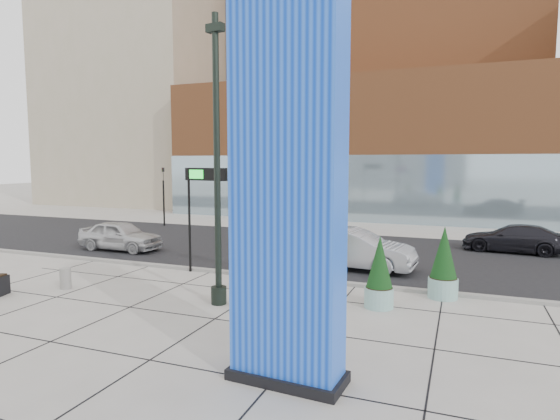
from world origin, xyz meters
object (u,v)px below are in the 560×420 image
(public_art_sculpture, at_px, (279,253))
(overhead_street_sign, at_px, (204,183))
(blue_pylon, at_px, (288,195))
(lamp_post, at_px, (217,189))
(car_silver_mid, at_px, (353,249))
(car_white_west, at_px, (120,236))
(concrete_bollard, at_px, (66,278))

(public_art_sculpture, xyz_separation_m, overhead_street_sign, (-3.52, 0.80, 2.44))
(blue_pylon, relative_size, lamp_post, 0.89)
(lamp_post, distance_m, car_silver_mid, 7.51)
(overhead_street_sign, bearing_deg, car_silver_mid, 37.49)
(public_art_sculpture, bearing_deg, blue_pylon, -63.40)
(lamp_post, bearing_deg, car_white_west, 145.73)
(public_art_sculpture, xyz_separation_m, car_white_west, (-10.05, 3.49, -0.46))
(blue_pylon, height_order, concrete_bollard, blue_pylon)
(public_art_sculpture, height_order, car_white_west, public_art_sculpture)
(car_white_west, xyz_separation_m, car_silver_mid, (11.96, 0.16, 0.09))
(blue_pylon, distance_m, overhead_street_sign, 9.91)
(blue_pylon, xyz_separation_m, overhead_street_sign, (-6.37, 7.59, -0.19))
(concrete_bollard, height_order, overhead_street_sign, overhead_street_sign)
(public_art_sculpture, distance_m, concrete_bollard, 7.64)
(overhead_street_sign, bearing_deg, car_white_west, 167.34)
(overhead_street_sign, relative_size, car_white_west, 0.97)
(public_art_sculpture, distance_m, car_white_west, 10.65)
(car_silver_mid, bearing_deg, concrete_bollard, 131.82)
(concrete_bollard, height_order, car_white_west, car_white_west)
(public_art_sculpture, relative_size, concrete_bollard, 6.22)
(blue_pylon, distance_m, public_art_sculpture, 7.82)
(blue_pylon, bearing_deg, overhead_street_sign, 133.88)
(blue_pylon, bearing_deg, car_silver_mid, 99.07)
(concrete_bollard, bearing_deg, car_silver_mid, 37.18)
(lamp_post, relative_size, car_white_west, 2.04)
(blue_pylon, height_order, car_white_west, blue_pylon)
(blue_pylon, distance_m, lamp_post, 5.65)
(blue_pylon, distance_m, car_white_west, 16.79)
(public_art_sculpture, bearing_deg, concrete_bollard, -152.38)
(blue_pylon, bearing_deg, concrete_bollard, 163.09)
(lamp_post, distance_m, concrete_bollard, 6.80)
(overhead_street_sign, bearing_deg, concrete_bollard, -121.91)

